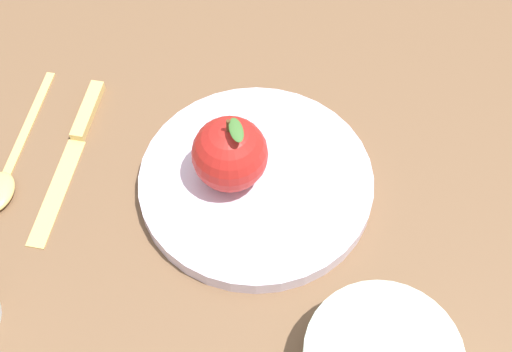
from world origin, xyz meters
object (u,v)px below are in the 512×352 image
(apple, at_px, (230,154))
(spoon, at_px, (4,175))
(dinner_plate, at_px, (256,182))
(knife, at_px, (75,144))

(apple, distance_m, spoon, 0.23)
(dinner_plate, xyz_separation_m, apple, (-0.02, -0.02, 0.04))
(dinner_plate, distance_m, knife, 0.19)
(apple, xyz_separation_m, spoon, (-0.16, -0.15, -0.05))
(dinner_plate, height_order, knife, dinner_plate)
(knife, bearing_deg, dinner_plate, 30.12)
(apple, bearing_deg, dinner_plate, 39.22)
(dinner_plate, xyz_separation_m, knife, (-0.16, -0.10, -0.01))
(dinner_plate, height_order, spoon, dinner_plate)
(spoon, bearing_deg, dinner_plate, 42.48)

